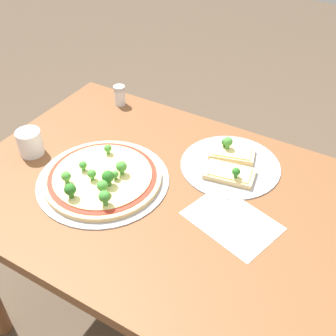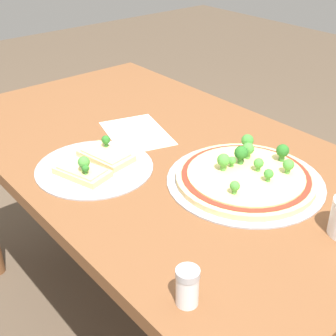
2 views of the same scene
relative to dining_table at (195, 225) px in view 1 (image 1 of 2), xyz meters
name	(u,v)px [view 1 (image 1 of 2)]	position (x,y,z in m)	size (l,w,h in m)	color
ground_plane	(188,334)	(0.00, 0.00, -0.61)	(8.00, 8.00, 0.00)	brown
dining_table	(195,225)	(0.00, 0.00, 0.00)	(1.36, 0.80, 0.70)	brown
pizza_tray_whole	(102,178)	(0.28, 0.06, 0.10)	(0.39, 0.39, 0.07)	#A3A3A8
pizza_tray_slice	(230,164)	(-0.01, -0.20, 0.10)	(0.30, 0.30, 0.06)	#A3A3A8
drinking_cup	(30,143)	(0.55, 0.06, 0.13)	(0.08, 0.08, 0.08)	white
condiment_shaker	(120,95)	(0.48, -0.32, 0.12)	(0.04, 0.04, 0.07)	silver
paper_menu	(232,221)	(-0.11, 0.01, 0.09)	(0.23, 0.16, 0.00)	silver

